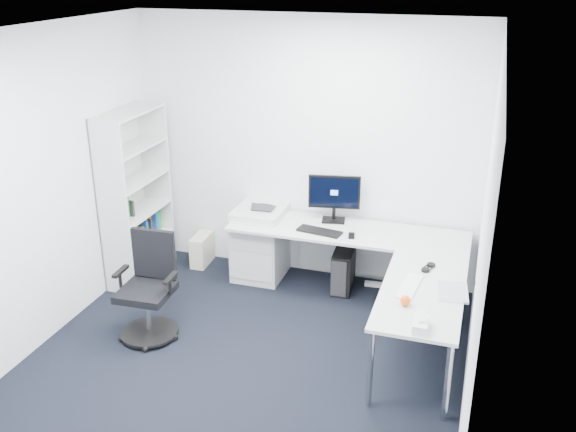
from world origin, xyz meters
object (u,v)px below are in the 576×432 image
(l_desk, at_px, (339,276))
(bookshelf, at_px, (136,196))
(laptop, at_px, (454,280))
(task_chair, at_px, (146,289))
(monitor, at_px, (334,198))

(l_desk, xyz_separation_m, bookshelf, (-2.17, 0.05, 0.55))
(laptop, bearing_deg, l_desk, 142.85)
(l_desk, bearing_deg, laptop, -31.49)
(bookshelf, relative_size, task_chair, 1.87)
(bookshelf, xyz_separation_m, laptop, (3.26, -0.71, -0.09))
(task_chair, distance_m, laptop, 2.63)
(l_desk, distance_m, bookshelf, 2.24)
(l_desk, height_order, bookshelf, bookshelf)
(bookshelf, bearing_deg, laptop, -12.37)
(task_chair, bearing_deg, laptop, 5.12)
(l_desk, relative_size, bookshelf, 1.31)
(laptop, bearing_deg, task_chair, -177.92)
(bookshelf, distance_m, task_chair, 1.33)
(bookshelf, bearing_deg, monitor, 13.06)
(laptop, bearing_deg, monitor, 131.60)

